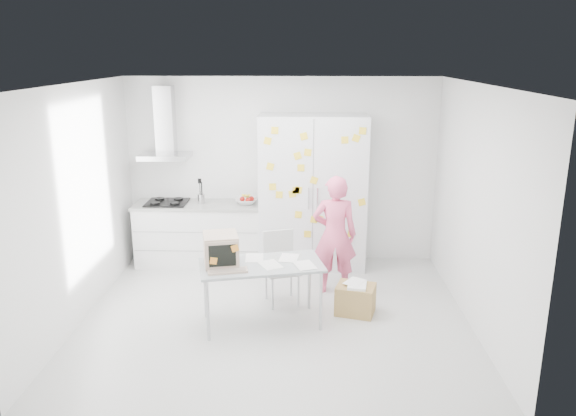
{
  "coord_description": "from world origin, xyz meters",
  "views": [
    {
      "loc": [
        0.33,
        -6.06,
        3.03
      ],
      "look_at": [
        0.13,
        0.78,
        1.12
      ],
      "focal_mm": 35.0,
      "sensor_mm": 36.0,
      "label": 1
    }
  ],
  "objects_px": {
    "cardboard_box": "(355,299)",
    "person": "(335,235)",
    "chair": "(280,263)",
    "desk": "(236,257)"
  },
  "relations": [
    {
      "from": "person",
      "to": "cardboard_box",
      "type": "bearing_deg",
      "value": 111.04
    },
    {
      "from": "person",
      "to": "desk",
      "type": "relative_size",
      "value": 1.05
    },
    {
      "from": "cardboard_box",
      "to": "person",
      "type": "bearing_deg",
      "value": 109.9
    },
    {
      "from": "desk",
      "to": "person",
      "type": "bearing_deg",
      "value": 27.17
    },
    {
      "from": "chair",
      "to": "cardboard_box",
      "type": "xyz_separation_m",
      "value": [
        0.91,
        -0.33,
        -0.32
      ]
    },
    {
      "from": "chair",
      "to": "cardboard_box",
      "type": "bearing_deg",
      "value": -37.23
    },
    {
      "from": "person",
      "to": "chair",
      "type": "xyz_separation_m",
      "value": [
        -0.68,
        -0.31,
        -0.27
      ]
    },
    {
      "from": "desk",
      "to": "chair",
      "type": "height_order",
      "value": "desk"
    },
    {
      "from": "person",
      "to": "chair",
      "type": "height_order",
      "value": "person"
    },
    {
      "from": "person",
      "to": "cardboard_box",
      "type": "relative_size",
      "value": 2.97
    }
  ]
}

